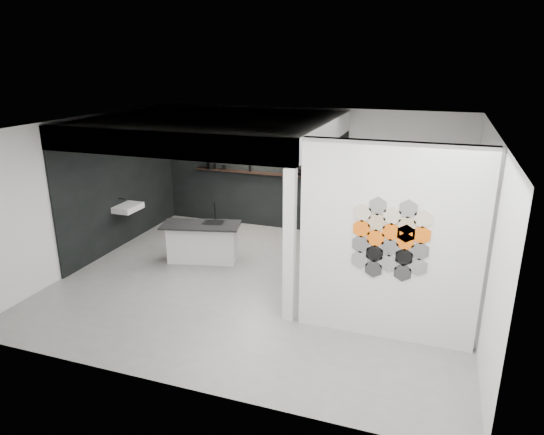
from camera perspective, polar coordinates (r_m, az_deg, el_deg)
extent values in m
cube|color=slate|center=(8.68, -1.28, -7.79)|extent=(7.00, 6.00, 0.01)
cube|color=silver|center=(6.77, 13.56, -3.08)|extent=(2.45, 0.15, 2.80)
cube|color=black|center=(11.35, -2.28, 4.83)|extent=(4.40, 0.04, 2.35)
cube|color=black|center=(10.69, -17.13, 3.19)|extent=(0.04, 4.00, 2.35)
cube|color=silver|center=(9.32, -6.86, 10.39)|extent=(4.40, 4.00, 0.40)
cube|color=silver|center=(7.09, 2.07, -3.51)|extent=(0.16, 0.16, 2.35)
cube|color=silver|center=(7.65, -13.14, 8.36)|extent=(4.40, 0.16, 0.40)
cube|color=silver|center=(10.49, -16.58, 1.11)|extent=(0.40, 0.60, 0.12)
cube|color=black|center=(11.19, -2.01, 5.30)|extent=(3.00, 0.15, 0.04)
cube|color=silver|center=(9.56, -8.16, -2.96)|extent=(1.39, 0.78, 0.75)
cube|color=black|center=(9.36, -8.37, -0.86)|extent=(1.60, 0.99, 0.03)
cube|color=black|center=(9.41, -6.92, -0.62)|extent=(0.46, 0.42, 0.01)
cylinder|color=black|center=(9.52, -6.74, 0.75)|extent=(0.03, 0.03, 0.35)
torus|color=black|center=(9.42, -6.85, 1.67)|extent=(0.05, 0.12, 0.12)
cylinder|color=black|center=(11.60, -7.16, 6.16)|extent=(0.23, 0.23, 0.17)
ellipsoid|color=black|center=(10.84, 3.26, 5.35)|extent=(0.19, 0.19, 0.14)
cylinder|color=gray|center=(10.77, 4.74, 5.10)|extent=(0.15, 0.15, 0.09)
cylinder|color=gray|center=(10.77, 4.74, 5.19)|extent=(0.09, 0.09, 0.13)
cylinder|color=black|center=(11.21, -2.63, 5.81)|extent=(0.07, 0.07, 0.15)
cylinder|color=black|center=(11.47, -5.69, 5.89)|extent=(0.09, 0.09, 0.09)
cylinder|color=silver|center=(6.81, 10.27, -4.86)|extent=(0.26, 0.02, 0.26)
cylinder|color=black|center=(6.73, 10.38, -3.10)|extent=(0.26, 0.02, 0.26)
cylinder|color=orange|center=(6.65, 10.49, -1.29)|extent=(0.26, 0.02, 0.26)
cylinder|color=beige|center=(6.58, 10.60, 0.56)|extent=(0.26, 0.02, 0.26)
cylinder|color=#2D2D2D|center=(6.83, 11.84, -5.92)|extent=(0.26, 0.02, 0.26)
cylinder|color=black|center=(6.75, 11.96, -4.17)|extent=(0.26, 0.02, 0.26)
cylinder|color=orange|center=(6.66, 12.09, -2.38)|extent=(0.26, 0.02, 0.26)
cylinder|color=tan|center=(6.59, 12.22, -0.54)|extent=(0.26, 0.02, 0.26)
cylinder|color=#66635E|center=(6.52, 12.35, 1.33)|extent=(0.26, 0.02, 0.26)
cylinder|color=silver|center=(6.77, 13.54, -5.23)|extent=(0.26, 0.02, 0.26)
cylinder|color=black|center=(6.69, 13.68, -3.46)|extent=(0.26, 0.02, 0.26)
cylinder|color=orange|center=(6.61, 13.82, -1.64)|extent=(0.26, 0.02, 0.26)
cylinder|color=beige|center=(6.54, 13.97, 0.21)|extent=(0.26, 0.02, 0.26)
cylinder|color=#2D2D2D|center=(6.81, 15.11, -6.28)|extent=(0.26, 0.02, 0.26)
cylinder|color=black|center=(6.72, 15.26, -4.53)|extent=(0.26, 0.02, 0.26)
cylinder|color=orange|center=(6.64, 15.42, -2.73)|extent=(0.26, 0.02, 0.26)
cylinder|color=tan|center=(6.56, 15.59, -0.90)|extent=(0.26, 0.02, 0.26)
cylinder|color=#66635E|center=(6.49, 15.75, 0.98)|extent=(0.26, 0.02, 0.26)
cylinder|color=silver|center=(6.76, 16.84, -5.58)|extent=(0.26, 0.02, 0.26)
cylinder|color=black|center=(6.67, 17.01, -3.81)|extent=(0.26, 0.02, 0.26)
cylinder|color=orange|center=(6.59, 17.19, -1.99)|extent=(0.26, 0.02, 0.26)
cylinder|color=beige|center=(6.52, 17.37, -0.14)|extent=(0.26, 0.02, 0.26)
cylinder|color=orange|center=(6.60, 15.51, -1.82)|extent=(0.26, 0.02, 0.26)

